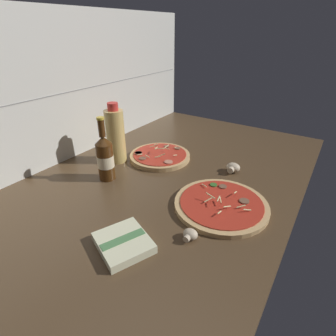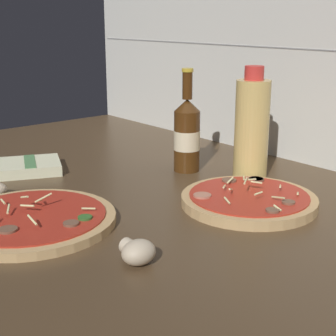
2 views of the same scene
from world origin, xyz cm
name	(u,v)px [view 2 (image 2 of 2)]	position (x,y,z in cm)	size (l,w,h in cm)	color
counter_slab	(143,202)	(0.00, 0.00, 1.25)	(160.00, 90.00, 2.50)	#4C3823
tile_backsplash	(290,48)	(0.00, 45.50, 30.00)	(160.00, 1.13, 60.00)	silver
pizza_near	(31,220)	(-0.79, -23.95, 3.41)	(29.60, 29.60, 4.90)	tan
pizza_far	(249,200)	(17.25, 12.39, 3.59)	(25.99, 25.99, 5.18)	tan
beer_bottle	(187,134)	(-7.76, 18.95, 11.26)	(6.08, 6.08, 23.79)	#47280F
oil_bottle	(252,128)	(5.53, 26.07, 13.91)	(7.57, 7.57, 24.81)	#D6B766
mushroom_right	(137,252)	(22.95, -18.59, 4.37)	(5.61, 5.34, 3.74)	beige
dish_towel	(30,167)	(-30.63, -9.66, 3.71)	(16.82, 17.47, 2.56)	beige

